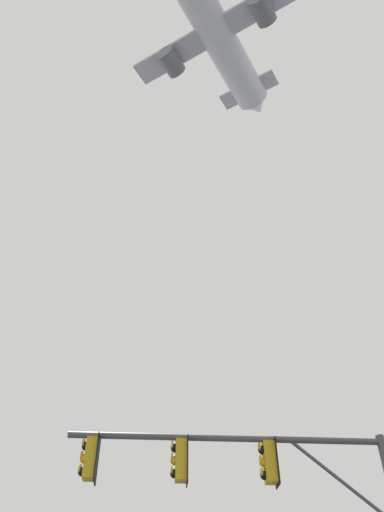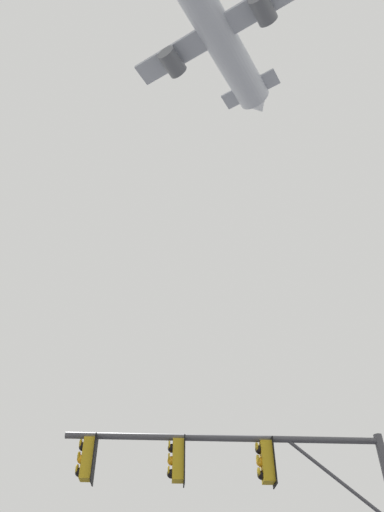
{
  "view_description": "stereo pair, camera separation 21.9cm",
  "coord_description": "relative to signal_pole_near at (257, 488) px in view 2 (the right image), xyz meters",
  "views": [
    {
      "loc": [
        0.71,
        -5.4,
        1.39
      ],
      "look_at": [
        -0.19,
        11.24,
        15.48
      ],
      "focal_mm": 34.6,
      "sensor_mm": 36.0,
      "label": 1
    },
    {
      "loc": [
        0.93,
        -5.39,
        1.39
      ],
      "look_at": [
        -0.19,
        11.24,
        15.48
      ],
      "focal_mm": 34.6,
      "sensor_mm": 36.0,
      "label": 2
    }
  ],
  "objects": [
    {
      "name": "airplane",
      "position": [
        -0.11,
        11.79,
        47.85
      ],
      "size": [
        17.89,
        23.16,
        6.71
      ],
      "color": "#B7BCC6"
    },
    {
      "name": "signal_pole_near",
      "position": [
        0.0,
        0.0,
        0.0
      ],
      "size": [
        7.44,
        1.12,
        5.73
      ],
      "color": "#4C4C51",
      "rests_on": "ground"
    }
  ]
}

